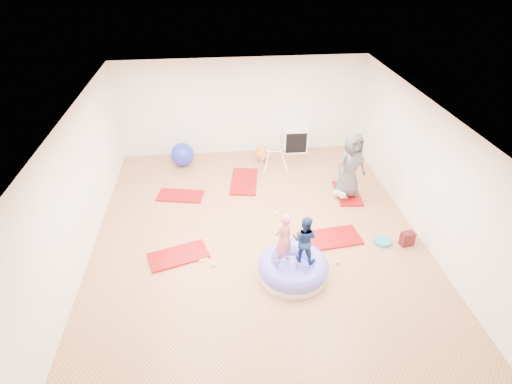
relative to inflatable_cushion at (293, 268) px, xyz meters
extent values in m
cube|color=#D38D4D|center=(-0.54, 1.32, -0.17)|extent=(7.00, 8.00, 0.01)
cube|color=beige|center=(-0.54, 1.32, 2.63)|extent=(7.00, 8.00, 0.01)
cube|color=white|center=(-0.54, 5.32, 1.23)|extent=(7.00, 0.01, 2.80)
cube|color=white|center=(-0.54, -2.68, 1.23)|extent=(7.00, 0.01, 2.80)
cube|color=white|center=(-4.04, 1.32, 1.23)|extent=(0.01, 8.00, 2.80)
cube|color=white|center=(2.96, 1.32, 1.23)|extent=(0.01, 8.00, 2.80)
cube|color=#A91100|center=(-2.23, 0.75, -0.14)|extent=(1.30, 0.92, 0.05)
cube|color=#A91100|center=(-2.30, 3.00, -0.14)|extent=(1.22, 0.78, 0.05)
cube|color=#A91100|center=(-0.66, 3.50, -0.14)|extent=(0.84, 1.40, 0.06)
cube|color=#A91100|center=(0.99, 0.95, -0.14)|extent=(1.37, 0.79, 0.05)
cube|color=#A91100|center=(1.91, 2.65, -0.14)|extent=(0.66, 1.18, 0.05)
cylinder|color=white|center=(0.00, 0.00, -0.09)|extent=(1.31, 1.31, 0.15)
torus|color=#6461D8|center=(0.00, 0.00, 0.05)|extent=(1.36, 1.36, 0.36)
ellipsoid|color=#6461D8|center=(0.00, 0.00, -0.04)|extent=(0.72, 0.72, 0.32)
imported|color=pink|center=(-0.21, 0.04, 0.77)|extent=(0.47, 0.42, 1.08)
imported|color=navy|center=(0.19, 0.03, 0.72)|extent=(0.59, 0.54, 0.98)
imported|color=#494A4D|center=(1.86, 2.58, 0.71)|extent=(0.94, 0.77, 1.66)
ellipsoid|color=#97BED8|center=(1.67, 2.51, -0.01)|extent=(0.38, 0.25, 0.22)
sphere|color=#D3AE89|center=(1.67, 2.33, 0.02)|extent=(0.18, 0.18, 0.18)
sphere|color=#F8FD2D|center=(-1.49, 3.38, -0.13)|extent=(0.07, 0.07, 0.07)
sphere|color=#F8FD2D|center=(-0.02, 1.98, -0.13)|extent=(0.07, 0.07, 0.07)
sphere|color=red|center=(-0.57, 2.82, -0.13)|extent=(0.07, 0.07, 0.07)
sphere|color=#F8FD2D|center=(0.95, 0.20, -0.13)|extent=(0.07, 0.07, 0.07)
sphere|color=#147B23|center=(-2.05, 0.75, -0.13)|extent=(0.07, 0.07, 0.07)
sphere|color=#147B23|center=(-0.43, 2.93, -0.13)|extent=(0.07, 0.07, 0.07)
sphere|color=#F8FD2D|center=(-1.53, 0.39, -0.13)|extent=(0.07, 0.07, 0.07)
sphere|color=#242DBA|center=(-2.30, 4.63, 0.16)|extent=(0.66, 0.66, 0.66)
sphere|color=orange|center=(-0.02, 4.69, 0.05)|extent=(0.43, 0.43, 0.43)
cylinder|color=white|center=(0.00, 3.94, 0.12)|extent=(0.20, 0.21, 0.54)
cylinder|color=white|center=(0.00, 4.40, 0.12)|extent=(0.20, 0.21, 0.54)
cylinder|color=white|center=(0.50, 3.94, 0.12)|extent=(0.20, 0.21, 0.54)
cylinder|color=white|center=(0.50, 4.40, 0.12)|extent=(0.20, 0.21, 0.54)
cylinder|color=white|center=(0.25, 4.17, 0.36)|extent=(0.53, 0.03, 0.03)
sphere|color=red|center=(-0.01, 4.17, 0.36)|extent=(0.06, 0.06, 0.06)
sphere|color=#242DBA|center=(0.51, 4.17, 0.36)|extent=(0.06, 0.06, 0.06)
cube|color=white|center=(1.02, 5.12, 0.20)|extent=(0.72, 0.35, 0.72)
cube|color=black|center=(1.02, 4.94, 0.20)|extent=(0.62, 0.02, 0.62)
cube|color=white|center=(1.02, 5.06, 0.20)|extent=(0.02, 0.25, 0.64)
cube|color=white|center=(1.02, 5.06, 0.20)|extent=(0.64, 0.25, 0.02)
cylinder|color=teal|center=(2.08, 0.71, -0.13)|extent=(0.36, 0.36, 0.08)
cube|color=maroon|center=(2.56, 0.60, -0.01)|extent=(0.30, 0.21, 0.32)
cylinder|color=#F8FD2D|center=(-1.73, 0.64, -0.15)|extent=(0.22, 0.22, 0.03)
camera|label=1|loc=(-1.31, -5.52, 5.40)|focal=28.00mm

